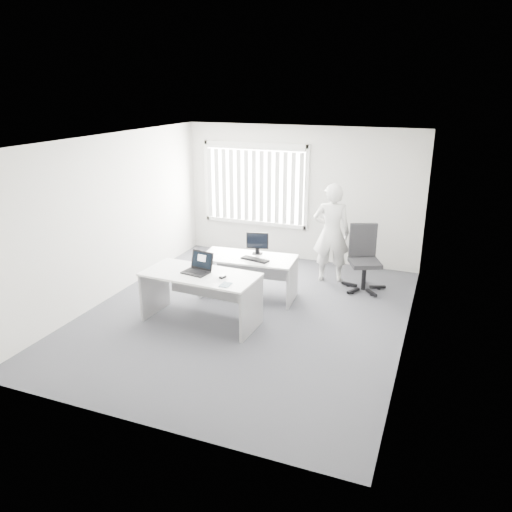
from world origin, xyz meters
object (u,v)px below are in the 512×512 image
at_px(desk_near, 201,287).
at_px(monitor, 257,243).
at_px(office_chair, 363,270).
at_px(person, 331,233).
at_px(desk_far, 248,268).
at_px(laptop, 195,264).

bearing_deg(desk_near, monitor, 76.91).
relative_size(office_chair, person, 0.63).
xyz_separation_m(desk_near, person, (1.47, 2.47, 0.36)).
distance_m(desk_near, monitor, 1.50).
bearing_deg(office_chair, desk_far, -172.98).
height_order(laptop, monitor, monitor).
height_order(office_chair, monitor, office_chair).
bearing_deg(laptop, desk_far, 81.89).
height_order(desk_far, laptop, laptop).
distance_m(laptop, monitor, 1.49).
bearing_deg(desk_near, laptop, -168.04).
distance_m(desk_far, monitor, 0.46).
distance_m(person, monitor, 1.51).
bearing_deg(desk_far, monitor, 64.24).
height_order(desk_far, office_chair, office_chair).
distance_m(desk_far, person, 1.77).
xyz_separation_m(desk_far, laptop, (-0.38, -1.20, 0.43)).
distance_m(office_chair, laptop, 3.24).
bearing_deg(desk_far, office_chair, 26.94).
distance_m(desk_near, office_chair, 3.14).
height_order(person, laptop, person).
distance_m(office_chair, person, 0.90).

